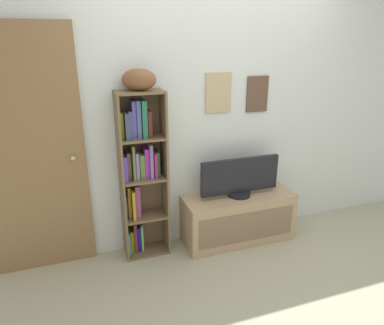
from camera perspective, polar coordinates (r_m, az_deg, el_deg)
The scene contains 7 objects.
ground at distance 3.04m, azimuth 11.39°, elevation -21.42°, with size 5.20×5.20×0.04m, color #A3A285.
back_wall at distance 3.38m, azimuth 3.23°, elevation 8.18°, with size 4.80×0.08×2.57m.
bookshelf at distance 3.19m, azimuth -8.37°, elevation -1.46°, with size 0.41×0.24×1.54m.
football at distance 2.98m, azimuth -8.55°, elevation 13.06°, with size 0.28×0.18×0.18m, color brown.
tv_stand at distance 3.62m, azimuth 7.42°, elevation -8.81°, with size 1.10×0.40×0.49m.
television at distance 3.44m, azimuth 7.72°, elevation -2.42°, with size 0.80×0.22×0.38m.
door at distance 3.16m, azimuth -24.83°, elevation 0.87°, with size 0.90×0.09×2.08m.
Camera 1 is at (-1.26, -1.93, 1.96)m, focal length 33.12 mm.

